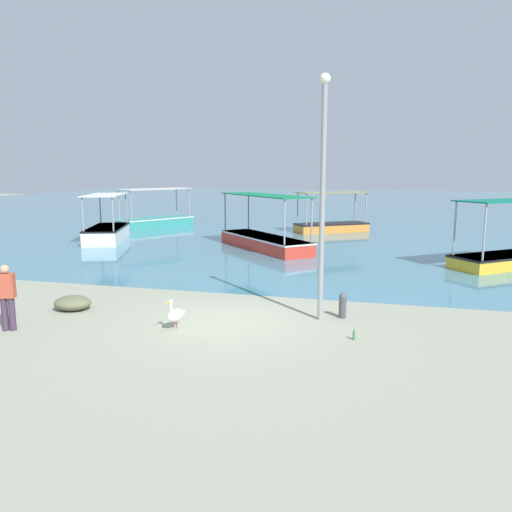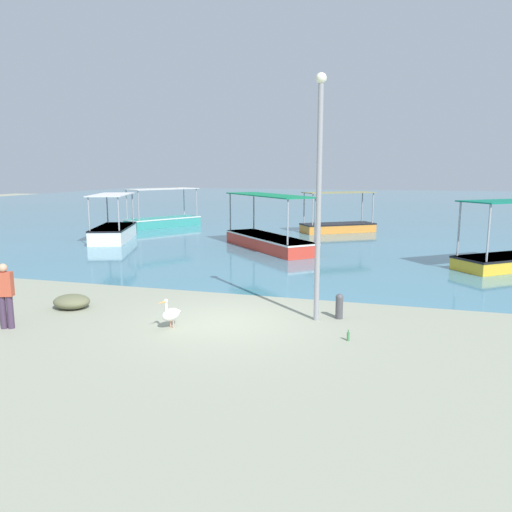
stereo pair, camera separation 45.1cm
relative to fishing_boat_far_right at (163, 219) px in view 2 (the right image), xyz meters
name	(u,v)px [view 2 (the right image)]	position (x,y,z in m)	size (l,w,h in m)	color
ground	(225,322)	(11.95, -20.29, -0.52)	(120.00, 120.00, 0.00)	gray
harbor_water	(362,205)	(11.95, 27.71, -0.52)	(110.00, 90.00, 0.00)	teal
fishing_boat_far_right	(163,219)	(0.00, 0.00, 0.00)	(4.29, 5.57, 2.71)	teal
fishing_boat_center	(338,225)	(12.43, 0.21, -0.02)	(4.90, 4.05, 2.60)	orange
fishing_boat_far_left	(269,239)	(9.87, -7.84, 0.01)	(5.93, 6.12, 2.77)	red
fishing_boat_near_right	(511,256)	(20.74, -10.04, -0.01)	(4.88, 4.41, 2.80)	gold
fishing_boat_near_left	(113,231)	(0.55, -7.36, 0.05)	(3.37, 5.17, 2.65)	white
pelican	(171,314)	(10.77, -21.13, -0.14)	(0.45, 0.78, 0.80)	#E0997A
lamp_post	(319,187)	(14.24, -19.40, 3.05)	(0.28, 0.28, 6.40)	gray
mooring_bollard	(339,305)	(14.82, -19.09, -0.15)	(0.21, 0.21, 0.70)	#47474C
fisherman_standing	(5,294)	(6.77, -22.31, 0.39)	(0.45, 0.34, 1.69)	#423048
net_pile	(72,302)	(7.17, -20.25, -0.31)	(1.08, 0.92, 0.41)	#666849
glass_bottle	(348,336)	(15.24, -20.84, -0.41)	(0.07, 0.07, 0.27)	#3F7F4C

